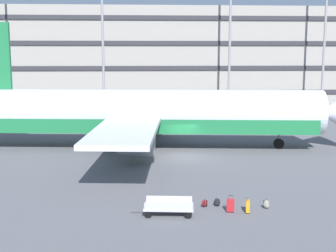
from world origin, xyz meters
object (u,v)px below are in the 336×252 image
airliner (145,114)px  baggage_cart (169,207)px  suitcase_teal (248,206)px  suitcase_laid_flat (230,205)px  backpack_navy (266,204)px  backpack_orange (217,203)px  backpack_black (204,203)px

airliner → baggage_cart: (1.09, -17.56, -2.67)m
suitcase_teal → baggage_cart: 4.24m
airliner → suitcase_teal: bearing=-73.1°
suitcase_teal → suitcase_laid_flat: 0.92m
backpack_navy → backpack_orange: size_ratio=1.09×
backpack_navy → backpack_orange: bearing=168.2°
airliner → backpack_black: size_ratio=77.02×
backpack_black → baggage_cart: baggage_cart is taller
backpack_orange → suitcase_teal: bearing=-38.3°
suitcase_teal → backpack_orange: size_ratio=1.70×
backpack_black → backpack_navy: 3.40m
suitcase_teal → suitcase_laid_flat: size_ratio=0.89×
suitcase_teal → suitcase_laid_flat: suitcase_laid_flat is taller
baggage_cart → airliner: bearing=93.5°
airliner → suitcase_teal: 18.52m
backpack_orange → backpack_navy: bearing=-11.8°
backpack_black → backpack_orange: size_ratio=1.01×
backpack_navy → backpack_orange: 2.70m
airliner → backpack_orange: size_ratio=77.91×
suitcase_laid_flat → backpack_orange: size_ratio=1.91×
suitcase_teal → backpack_navy: bearing=27.1°
backpack_black → backpack_navy: bearing=-7.6°
suitcase_teal → suitcase_laid_flat: bearing=171.3°
backpack_black → baggage_cart: bearing=-152.1°
suitcase_teal → airliner: bearing=106.9°
airliner → suitcase_laid_flat: (4.41, -17.38, -2.70)m
backpack_black → backpack_navy: (3.37, -0.45, 0.02)m
suitcase_laid_flat → backpack_navy: 2.15m
airliner → backpack_orange: airliner is taller
suitcase_laid_flat → backpack_orange: bearing=118.6°
backpack_navy → backpack_orange: (-2.64, 0.55, -0.02)m
backpack_black → suitcase_laid_flat: bearing=-35.5°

